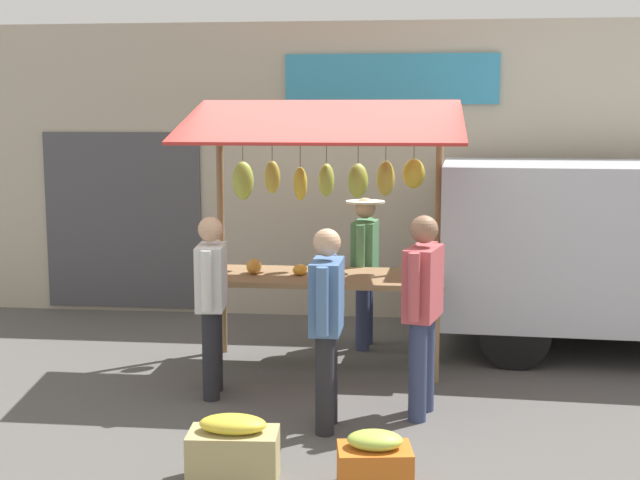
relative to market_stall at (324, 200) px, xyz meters
The scene contains 9 objects.
ground_plane 1.57m from the market_stall, 91.39° to the left, with size 40.00×40.00×0.00m, color #514F4C.
street_backdrop 2.14m from the market_stall, 88.76° to the right, with size 9.00×0.30×3.40m.
market_stall is the anchor object (origin of this frame).
vendor_with_sunhat 1.03m from the market_stall, 116.27° to the right, with size 0.40×0.66×1.53m.
shopper_with_ponytail 1.73m from the market_stall, 124.71° to the left, with size 0.33×0.67×1.59m.
shopper_in_striped_shirt 1.83m from the market_stall, 96.77° to the left, with size 0.22×0.67×1.53m.
shopper_with_shopping_bag 1.48m from the market_stall, 50.10° to the left, with size 0.27×0.66×1.52m.
produce_crate_near 3.12m from the market_stall, 102.68° to the left, with size 0.51×0.38×0.39m.
produce_crate_side 3.05m from the market_stall, 83.72° to the left, with size 0.60×0.37×0.45m.
Camera 1 is at (-0.85, 7.92, 2.36)m, focal length 48.89 mm.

